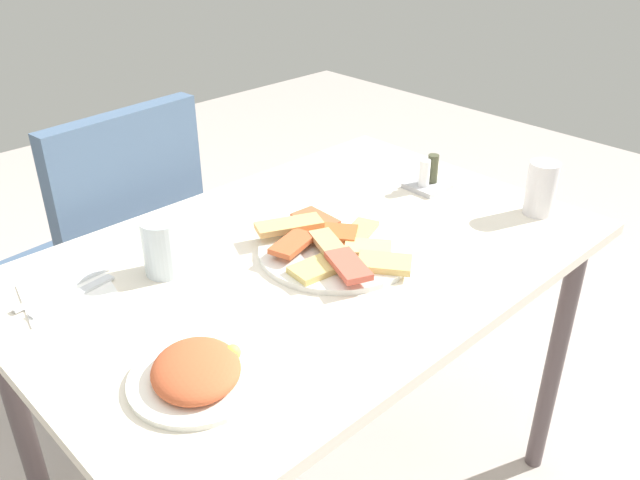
{
  "coord_description": "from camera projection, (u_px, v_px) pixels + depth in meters",
  "views": [
    {
      "loc": [
        -0.78,
        -0.84,
        1.4
      ],
      "look_at": [
        0.02,
        -0.01,
        0.76
      ],
      "focal_mm": 36.97,
      "sensor_mm": 36.0,
      "label": 1
    }
  ],
  "objects": [
    {
      "name": "dining_table",
      "position": [
        310.0,
        288.0,
        1.37
      ],
      "size": [
        1.17,
        0.77,
        0.73
      ],
      "color": "silver",
      "rests_on": "ground_plane"
    },
    {
      "name": "dining_chair",
      "position": [
        116.0,
        250.0,
        1.74
      ],
      "size": [
        0.46,
        0.46,
        0.93
      ],
      "color": "#475F7E",
      "rests_on": "ground_plane"
    },
    {
      "name": "pide_platter",
      "position": [
        334.0,
        247.0,
        1.32
      ],
      "size": [
        0.31,
        0.33,
        0.04
      ],
      "color": "white",
      "rests_on": "dining_table"
    },
    {
      "name": "salad_plate_greens",
      "position": [
        197.0,
        373.0,
        0.98
      ],
      "size": [
        0.21,
        0.21,
        0.04
      ],
      "color": "white",
      "rests_on": "dining_table"
    },
    {
      "name": "soda_can",
      "position": [
        541.0,
        189.0,
        1.46
      ],
      "size": [
        0.07,
        0.07,
        0.12
      ],
      "primitive_type": "cylinder",
      "rotation": [
        0.0,
        0.0,
        4.62
      ],
      "color": "silver",
      "rests_on": "dining_table"
    },
    {
      "name": "drinking_glass",
      "position": [
        163.0,
        246.0,
        1.24
      ],
      "size": [
        0.08,
        0.08,
        0.11
      ],
      "primitive_type": "cylinder",
      "color": "silver",
      "rests_on": "dining_table"
    },
    {
      "name": "paper_napkin",
      "position": [
        69.0,
        293.0,
        1.2
      ],
      "size": [
        0.19,
        0.19,
        0.0
      ],
      "primitive_type": "cube",
      "rotation": [
        0.0,
        0.0,
        -0.22
      ],
      "color": "white",
      "rests_on": "dining_table"
    },
    {
      "name": "fork",
      "position": [
        73.0,
        296.0,
        1.18
      ],
      "size": [
        0.17,
        0.04,
        0.0
      ],
      "primitive_type": "cube",
      "rotation": [
        0.0,
        0.0,
        0.14
      ],
      "color": "silver",
      "rests_on": "paper_napkin"
    },
    {
      "name": "spoon",
      "position": [
        64.0,
        288.0,
        1.21
      ],
      "size": [
        0.19,
        0.03,
        0.0
      ],
      "primitive_type": "cube",
      "rotation": [
        0.0,
        0.0,
        0.1
      ],
      "color": "silver",
      "rests_on": "paper_napkin"
    },
    {
      "name": "condiment_caddy",
      "position": [
        428.0,
        179.0,
        1.59
      ],
      "size": [
        0.09,
        0.09,
        0.08
      ],
      "color": "#B2B2B7",
      "rests_on": "dining_table"
    }
  ]
}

